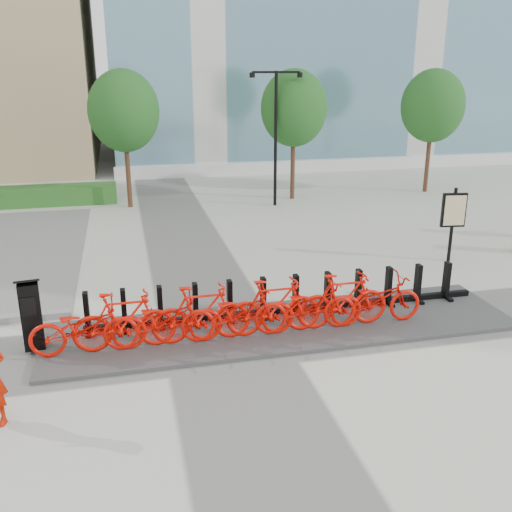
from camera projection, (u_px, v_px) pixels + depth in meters
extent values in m
plane|color=beige|center=(224.00, 341.00, 11.22)|extent=(120.00, 120.00, 0.00)
cube|color=#207323|center=(38.00, 196.00, 22.21)|extent=(6.00, 1.20, 0.70)
cylinder|color=#52301E|center=(128.00, 168.00, 21.51)|extent=(0.18, 0.18, 3.00)
ellipsoid|color=#1D641B|center=(124.00, 111.00, 20.84)|extent=(2.60, 2.60, 2.99)
cylinder|color=#52301E|center=(293.00, 162.00, 22.92)|extent=(0.18, 0.18, 3.00)
ellipsoid|color=#1D641B|center=(294.00, 108.00, 22.26)|extent=(2.60, 2.60, 2.99)
cylinder|color=#52301E|center=(428.00, 157.00, 24.23)|extent=(0.18, 0.18, 3.00)
ellipsoid|color=#1D641B|center=(433.00, 106.00, 23.57)|extent=(2.60, 2.60, 2.99)
cylinder|color=black|center=(276.00, 140.00, 21.47)|extent=(0.12, 0.12, 5.00)
cube|color=black|center=(264.00, 72.00, 20.60)|extent=(0.90, 0.08, 0.08)
cube|color=black|center=(288.00, 72.00, 20.79)|extent=(0.90, 0.08, 0.08)
cylinder|color=black|center=(252.00, 75.00, 20.53)|extent=(0.20, 0.20, 0.18)
cylinder|color=black|center=(300.00, 75.00, 20.92)|extent=(0.20, 0.20, 0.18)
cube|color=#424242|center=(283.00, 326.00, 11.77)|extent=(9.60, 2.40, 0.08)
imported|color=red|center=(84.00, 327.00, 10.42)|extent=(1.97, 0.69, 1.03)
imported|color=red|center=(124.00, 321.00, 10.56)|extent=(1.91, 0.54, 1.15)
imported|color=red|center=(163.00, 320.00, 10.73)|extent=(1.97, 0.69, 1.03)
imported|color=red|center=(201.00, 313.00, 10.87)|extent=(1.91, 0.54, 1.15)
imported|color=red|center=(238.00, 313.00, 11.05)|extent=(1.97, 0.69, 1.03)
imported|color=red|center=(274.00, 307.00, 11.19)|extent=(1.91, 0.54, 1.15)
imported|color=red|center=(309.00, 306.00, 11.36)|extent=(1.97, 0.69, 1.03)
imported|color=red|center=(343.00, 300.00, 11.50)|extent=(1.91, 0.54, 1.15)
imported|color=red|center=(376.00, 299.00, 11.68)|extent=(1.97, 0.69, 1.03)
cube|color=black|center=(31.00, 316.00, 10.57)|extent=(0.40, 0.36, 1.30)
cube|color=black|center=(27.00, 281.00, 10.36)|extent=(0.48, 0.42, 0.17)
cube|color=black|center=(28.00, 307.00, 10.34)|extent=(0.26, 0.05, 0.36)
cylinder|color=black|center=(452.00, 225.00, 15.54)|extent=(0.09, 0.09, 2.06)
cube|color=black|center=(454.00, 210.00, 15.41)|extent=(0.68, 0.18, 0.93)
cube|color=beige|center=(455.00, 211.00, 15.35)|extent=(0.58, 0.10, 0.82)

